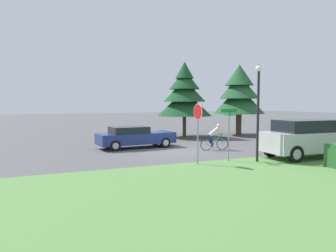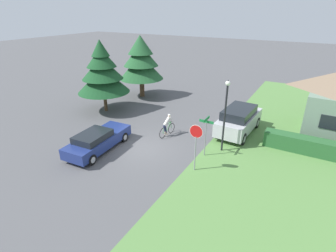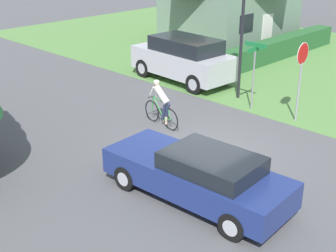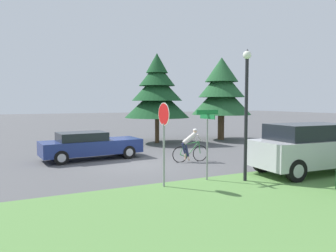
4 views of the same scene
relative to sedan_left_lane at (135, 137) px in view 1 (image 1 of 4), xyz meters
name	(u,v)px [view 1 (image 1 of 4)]	position (x,y,z in m)	size (l,w,h in m)	color
ground_plane	(173,151)	(2.26, 1.57, -0.68)	(140.00, 140.00, 0.00)	#515154
sedan_left_lane	(135,137)	(0.00, 0.00, 0.00)	(2.06, 4.89, 1.35)	navy
cyclist	(214,138)	(2.78, 4.05, 0.06)	(0.44, 1.79, 1.58)	black
parked_suv_right	(308,138)	(7.06, 6.97, 0.33)	(2.26, 4.89, 1.95)	#B7B7BC
stop_sign	(198,121)	(6.33, 0.95, 1.30)	(0.75, 0.07, 2.78)	gray
street_lamp	(258,101)	(6.92, 3.87, 2.21)	(0.29, 0.29, 4.63)	black
street_name_sign	(229,125)	(6.20, 2.73, 1.08)	(0.90, 0.90, 2.52)	gray
conifer_tall_near	(184,95)	(-4.45, 5.68, 2.75)	(4.42, 4.42, 6.11)	#4C3823
conifer_tall_far	(239,93)	(-4.05, 10.75, 2.98)	(4.38, 4.38, 6.08)	#4C3823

